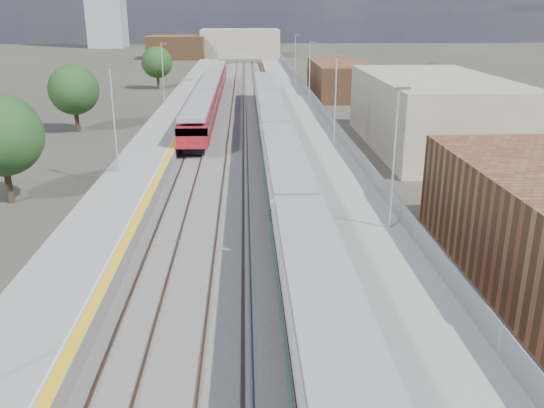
{
  "coord_description": "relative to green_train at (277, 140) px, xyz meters",
  "views": [
    {
      "loc": [
        -1.01,
        -6.42,
        12.18
      ],
      "look_at": [
        0.35,
        22.8,
        2.2
      ],
      "focal_mm": 38.0,
      "sensor_mm": 36.0,
      "label": 1
    }
  ],
  "objects": [
    {
      "name": "green_train",
      "position": [
        0.0,
        0.0,
        0.0
      ],
      "size": [
        2.73,
        75.95,
        3.0
      ],
      "color": "black",
      "rests_on": "ground"
    },
    {
      "name": "red_train",
      "position": [
        -7.0,
        29.59,
        -0.09
      ],
      "size": [
        2.71,
        55.1,
        3.43
      ],
      "color": "black",
      "rests_on": "ground"
    },
    {
      "name": "tree_d",
      "position": [
        20.54,
        25.46,
        1.65
      ],
      "size": [
        4.42,
        4.42,
        5.99
      ],
      "color": "#382619",
      "rests_on": "ground"
    },
    {
      "name": "tree_a",
      "position": [
        -18.07,
        -8.43,
        2.38
      ],
      "size": [
        5.26,
        5.26,
        7.13
      ],
      "color": "#382619",
      "rests_on": "ground"
    },
    {
      "name": "tracks",
      "position": [
        -3.15,
        15.36,
        -2.01
      ],
      "size": [
        8.96,
        160.0,
        0.17
      ],
      "color": "#4C3323",
      "rests_on": "ground"
    },
    {
      "name": "ground",
      "position": [
        -1.5,
        11.18,
        -2.11
      ],
      "size": [
        320.0,
        320.0,
        0.0
      ],
      "primitive_type": "plane",
      "color": "#47443A",
      "rests_on": "ground"
    },
    {
      "name": "platform_right",
      "position": [
        3.78,
        13.67,
        -1.58
      ],
      "size": [
        4.7,
        155.0,
        8.52
      ],
      "color": "slate",
      "rests_on": "ground"
    },
    {
      "name": "platform_left",
      "position": [
        -10.55,
        13.67,
        -1.6
      ],
      "size": [
        4.3,
        155.0,
        8.52
      ],
      "color": "slate",
      "rests_on": "ground"
    },
    {
      "name": "tree_b",
      "position": [
        -19.89,
        14.62,
        2.22
      ],
      "size": [
        5.08,
        5.08,
        6.88
      ],
      "color": "#382619",
      "rests_on": "ground"
    },
    {
      "name": "buildings",
      "position": [
        -19.62,
        99.78,
        8.59
      ],
      "size": [
        72.0,
        185.5,
        40.0
      ],
      "color": "brown",
      "rests_on": "ground"
    },
    {
      "name": "tree_c",
      "position": [
        -16.22,
        47.91,
        2.01
      ],
      "size": [
        4.83,
        4.83,
        6.55
      ],
      "color": "#382619",
      "rests_on": "ground"
    },
    {
      "name": "ballast_bed",
      "position": [
        -3.75,
        13.68,
        -2.08
      ],
      "size": [
        10.5,
        155.0,
        0.06
      ],
      "primitive_type": "cube",
      "color": "#565451",
      "rests_on": "ground"
    }
  ]
}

